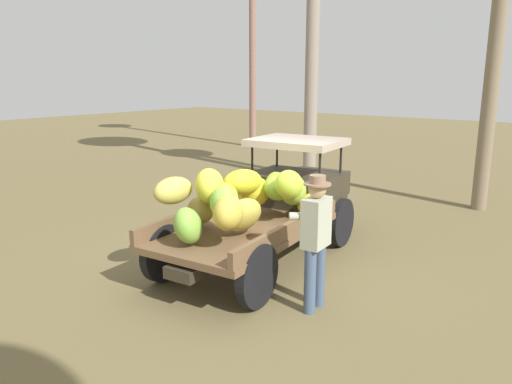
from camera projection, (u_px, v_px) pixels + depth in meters
ground_plane at (249, 268)px, 7.68m from camera, size 60.00×60.00×0.00m
truck at (269, 201)px, 7.90m from camera, size 4.56×2.09×1.87m
farmer at (315, 235)px, 6.09m from camera, size 0.53×0.47×1.76m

